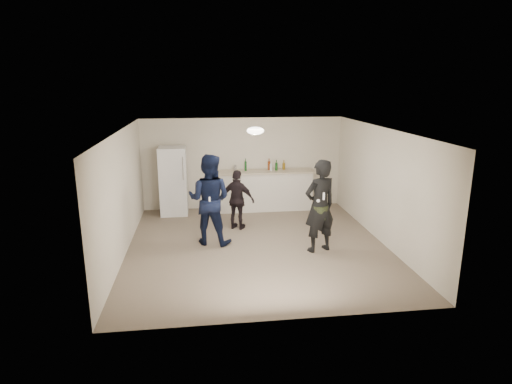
{
  "coord_description": "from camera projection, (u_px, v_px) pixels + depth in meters",
  "views": [
    {
      "loc": [
        -1.15,
        -8.59,
        3.45
      ],
      "look_at": [
        0.0,
        0.2,
        1.15
      ],
      "focal_mm": 30.0,
      "sensor_mm": 36.0,
      "label": 1
    }
  ],
  "objects": [
    {
      "name": "remote_woman",
      "position": [
        324.0,
        196.0,
        8.45
      ],
      "size": [
        0.04,
        0.04,
        0.15
      ],
      "primitive_type": "cube",
      "color": "white",
      "rests_on": "woman"
    },
    {
      "name": "remote_man",
      "position": [
        210.0,
        200.0,
        8.9
      ],
      "size": [
        0.04,
        0.04,
        0.15
      ],
      "primitive_type": "cube",
      "color": "white",
      "rests_on": "man"
    },
    {
      "name": "wall_front",
      "position": [
        285.0,
        241.0,
        6.06
      ],
      "size": [
        6.0,
        0.0,
        6.0
      ],
      "primitive_type": "plane",
      "rotation": [
        -1.57,
        0.0,
        0.0
      ],
      "color": "beige",
      "rests_on": "floor"
    },
    {
      "name": "fridge",
      "position": [
        173.0,
        181.0,
        11.29
      ],
      "size": [
        0.7,
        0.7,
        1.8
      ],
      "primitive_type": "cube",
      "color": "white",
      "rests_on": "floor"
    },
    {
      "name": "wall_left",
      "position": [
        122.0,
        194.0,
        8.6
      ],
      "size": [
        0.0,
        6.0,
        6.0
      ],
      "primitive_type": "plane",
      "rotation": [
        1.57,
        0.0,
        1.57
      ],
      "color": "beige",
      "rests_on": "floor"
    },
    {
      "name": "man",
      "position": [
        209.0,
        200.0,
        9.19
      ],
      "size": [
        1.15,
        1.03,
        1.97
      ],
      "primitive_type": "imported",
      "rotation": [
        0.0,
        0.0,
        2.8
      ],
      "color": "#0F1A3E",
      "rests_on": "floor"
    },
    {
      "name": "fridge_handle",
      "position": [
        183.0,
        169.0,
        10.87
      ],
      "size": [
        0.02,
        0.02,
        0.6
      ],
      "primitive_type": "cylinder",
      "color": "silver",
      "rests_on": "fridge"
    },
    {
      "name": "camo_shorts",
      "position": [
        320.0,
        212.0,
        8.79
      ],
      "size": [
        0.34,
        0.34,
        0.28
      ],
      "primitive_type": "cylinder",
      "color": "#2C3C1B",
      "rests_on": "woman"
    },
    {
      "name": "counter_top",
      "position": [
        264.0,
        172.0,
        11.62
      ],
      "size": [
        2.68,
        0.64,
        0.04
      ],
      "primitive_type": "cube",
      "color": "beige",
      "rests_on": "counter"
    },
    {
      "name": "nunchuk_man",
      "position": [
        215.0,
        203.0,
        8.96
      ],
      "size": [
        0.07,
        0.07,
        0.07
      ],
      "primitive_type": "sphere",
      "color": "white",
      "rests_on": "man"
    },
    {
      "name": "ceiling_dome",
      "position": [
        255.0,
        131.0,
        8.93
      ],
      "size": [
        0.36,
        0.36,
        0.16
      ],
      "primitive_type": "ellipsoid",
      "color": "white",
      "rests_on": "ceiling"
    },
    {
      "name": "bottle_cluster",
      "position": [
        270.0,
        166.0,
        11.68
      ],
      "size": [
        1.13,
        0.2,
        0.26
      ],
      "color": "maroon",
      "rests_on": "counter_top"
    },
    {
      "name": "floor",
      "position": [
        257.0,
        246.0,
        9.26
      ],
      "size": [
        6.0,
        6.0,
        0.0
      ],
      "primitive_type": "plane",
      "color": "#6B5B4C",
      "rests_on": "ground"
    },
    {
      "name": "woman",
      "position": [
        320.0,
        206.0,
        8.76
      ],
      "size": [
        0.82,
        0.67,
        1.94
      ],
      "primitive_type": "imported",
      "rotation": [
        0.0,
        0.0,
        3.48
      ],
      "color": "black",
      "rests_on": "floor"
    },
    {
      "name": "nunchuk_woman",
      "position": [
        318.0,
        201.0,
        8.49
      ],
      "size": [
        0.07,
        0.07,
        0.07
      ],
      "primitive_type": "sphere",
      "color": "silver",
      "rests_on": "woman"
    },
    {
      "name": "wall_back",
      "position": [
        243.0,
        163.0,
        11.82
      ],
      "size": [
        6.0,
        0.0,
        6.0
      ],
      "primitive_type": "plane",
      "rotation": [
        1.57,
        0.0,
        0.0
      ],
      "color": "beige",
      "rests_on": "floor"
    },
    {
      "name": "spectator",
      "position": [
        238.0,
        200.0,
        10.15
      ],
      "size": [
        0.91,
        0.71,
        1.44
      ],
      "primitive_type": "imported",
      "rotation": [
        0.0,
        0.0,
        2.65
      ],
      "color": "black",
      "rests_on": "floor"
    },
    {
      "name": "shaker",
      "position": [
        235.0,
        168.0,
        11.57
      ],
      "size": [
        0.08,
        0.08,
        0.17
      ],
      "primitive_type": "cylinder",
      "color": "#B9B9BE",
      "rests_on": "counter_top"
    },
    {
      "name": "counter",
      "position": [
        264.0,
        191.0,
        11.76
      ],
      "size": [
        2.6,
        0.56,
        1.05
      ],
      "primitive_type": "cube",
      "color": "silver",
      "rests_on": "floor"
    },
    {
      "name": "ceiling",
      "position": [
        257.0,
        130.0,
        8.63
      ],
      "size": [
        6.0,
        6.0,
        0.0
      ],
      "primitive_type": "plane",
      "rotation": [
        3.14,
        0.0,
        0.0
      ],
      "color": "silver",
      "rests_on": "wall_back"
    },
    {
      "name": "wall_right",
      "position": [
        382.0,
        186.0,
        9.29
      ],
      "size": [
        0.0,
        6.0,
        6.0
      ],
      "primitive_type": "plane",
      "rotation": [
        1.57,
        0.0,
        -1.57
      ],
      "color": "beige",
      "rests_on": "floor"
    }
  ]
}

